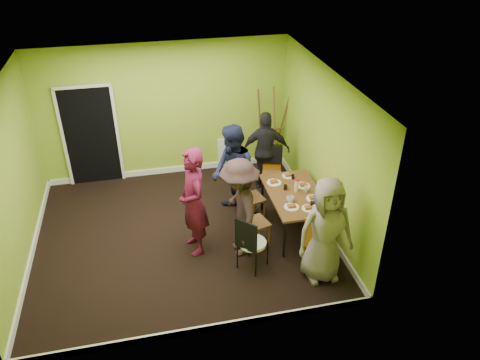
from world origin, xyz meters
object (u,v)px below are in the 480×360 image
at_px(person_back_end, 266,151).
at_px(person_front_end, 326,231).
at_px(person_left_far, 233,174).
at_px(orange_bottle, 286,186).
at_px(chair_left_near, 252,220).
at_px(chair_bentwood, 250,241).
at_px(chair_back_end, 272,159).
at_px(thermos, 297,186).
at_px(chair_left_far, 248,195).
at_px(person_left_near, 240,208).
at_px(easel, 272,128).
at_px(blue_bottle, 316,199).
at_px(chair_front_end, 316,238).
at_px(dining_table, 295,196).
at_px(person_standing, 193,202).

bearing_deg(person_back_end, person_front_end, 104.43).
bearing_deg(person_left_far, orange_bottle, 55.86).
xyz_separation_m(chair_left_near, orange_bottle, (0.73, 0.50, 0.26)).
relative_size(chair_bentwood, person_left_far, 0.55).
bearing_deg(chair_back_end, chair_left_near, 80.53).
bearing_deg(person_front_end, orange_bottle, 95.77).
distance_m(chair_back_end, thermos, 1.34).
relative_size(chair_left_far, chair_bentwood, 0.99).
xyz_separation_m(chair_bentwood, thermos, (1.04, 0.93, 0.31)).
xyz_separation_m(chair_left_near, chair_back_end, (0.83, 1.69, 0.14)).
relative_size(thermos, person_left_near, 0.12).
bearing_deg(easel, chair_bentwood, -111.53).
distance_m(chair_left_far, blue_bottle, 1.30).
bearing_deg(chair_front_end, chair_left_near, 163.11).
bearing_deg(blue_bottle, orange_bottle, 117.84).
relative_size(chair_front_end, chair_bentwood, 1.01).
height_order(dining_table, person_back_end, person_back_end).
distance_m(person_standing, person_left_near, 0.74).
distance_m(chair_left_far, chair_back_end, 1.21).
bearing_deg(person_left_near, person_left_far, 174.37).
height_order(chair_back_end, person_left_far, person_left_far).
bearing_deg(chair_bentwood, person_left_far, 135.46).
height_order(chair_left_far, orange_bottle, chair_left_far).
relative_size(person_standing, person_left_far, 1.03).
relative_size(person_back_end, person_front_end, 0.93).
relative_size(chair_back_end, blue_bottle, 4.83).
bearing_deg(orange_bottle, person_front_end, -84.27).
distance_m(orange_bottle, person_standing, 1.71).
relative_size(chair_left_far, person_left_near, 0.57).
relative_size(dining_table, thermos, 7.24).
height_order(person_left_far, person_back_end, person_left_far).
distance_m(chair_back_end, person_back_end, 0.22).
xyz_separation_m(chair_left_near, person_left_far, (-0.12, 0.91, 0.37)).
xyz_separation_m(easel, thermos, (-0.20, -2.22, -0.06)).
bearing_deg(thermos, easel, 84.83).
distance_m(chair_back_end, chair_bentwood, 2.47).
bearing_deg(person_front_end, chair_left_near, 132.72).
bearing_deg(chair_left_near, blue_bottle, 68.06).
bearing_deg(person_left_far, person_front_end, 19.48).
bearing_deg(chair_front_end, person_standing, 178.00).
bearing_deg(person_front_end, thermos, 90.15).
relative_size(chair_bentwood, person_standing, 0.53).
relative_size(easel, orange_bottle, 24.86).
bearing_deg(thermos, person_front_end, -89.89).
distance_m(chair_left_near, person_left_near, 0.41).
bearing_deg(person_back_end, easel, -102.90).
relative_size(chair_left_far, thermos, 4.70).
bearing_deg(chair_left_near, person_left_far, 171.17).
bearing_deg(chair_back_end, easel, -88.45).
bearing_deg(chair_back_end, dining_table, 107.00).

